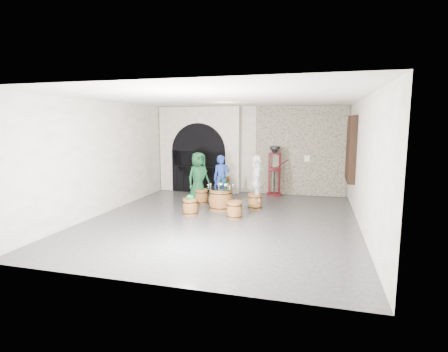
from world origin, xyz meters
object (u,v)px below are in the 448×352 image
(barrel_table, at_px, (221,199))
(person_green, at_px, (199,178))
(barrel_stool_right, at_px, (255,201))
(corking_press, at_px, (274,167))
(person_white, at_px, (257,182))
(barrel_stool_left, at_px, (201,196))
(barrel_stool_far, at_px, (222,195))
(wine_bottle_right, at_px, (221,182))
(wine_bottle_left, at_px, (221,183))
(person_blue, at_px, (222,179))
(side_barrel, at_px, (223,185))
(barrel_stool_near_left, at_px, (190,207))
(wine_bottle_center, at_px, (226,184))
(barrel_stool_near_right, at_px, (235,210))

(barrel_table, xyz_separation_m, person_green, (-0.95, 0.73, 0.50))
(barrel_stool_right, bearing_deg, corking_press, 82.44)
(person_white, bearing_deg, barrel_stool_left, -102.11)
(barrel_stool_far, relative_size, person_green, 0.29)
(barrel_stool_right, relative_size, person_white, 0.29)
(barrel_stool_left, height_order, wine_bottle_right, wine_bottle_right)
(wine_bottle_left, bearing_deg, person_blue, 104.40)
(corking_press, bearing_deg, side_barrel, 179.50)
(barrel_stool_near_left, height_order, person_blue, person_blue)
(person_blue, bearing_deg, barrel_stool_far, -104.54)
(barrel_stool_left, bearing_deg, barrel_stool_right, -8.35)
(barrel_table, bearing_deg, person_blue, 104.05)
(barrel_stool_far, relative_size, wine_bottle_right, 1.46)
(barrel_stool_near_left, bearing_deg, barrel_stool_right, 35.29)
(barrel_stool_left, height_order, barrel_stool_far, same)
(person_blue, height_order, wine_bottle_left, person_blue)
(barrel_table, bearing_deg, side_barrel, 103.84)
(person_white, bearing_deg, side_barrel, -144.31)
(side_barrel, bearing_deg, barrel_table, -76.16)
(barrel_stool_right, height_order, side_barrel, side_barrel)
(wine_bottle_right, height_order, corking_press, corking_press)
(wine_bottle_left, relative_size, wine_bottle_center, 1.00)
(barrel_stool_near_right, height_order, wine_bottle_left, wine_bottle_left)
(barrel_table, distance_m, wine_bottle_center, 0.50)
(person_green, distance_m, wine_bottle_right, 1.05)
(barrel_stool_near_left, relative_size, corking_press, 0.27)
(barrel_stool_far, bearing_deg, person_blue, 104.05)
(barrel_stool_right, relative_size, person_green, 0.29)
(barrel_stool_near_left, xyz_separation_m, person_white, (1.71, 1.19, 0.59))
(barrel_stool_far, height_order, barrel_stool_right, same)
(barrel_stool_far, bearing_deg, barrel_table, -75.95)
(barrel_stool_far, bearing_deg, barrel_stool_near_right, -64.50)
(person_white, height_order, wine_bottle_center, person_white)
(person_green, bearing_deg, wine_bottle_left, -90.01)
(wine_bottle_center, bearing_deg, wine_bottle_left, 148.05)
(barrel_stool_near_right, relative_size, wine_bottle_right, 1.46)
(wine_bottle_right, relative_size, corking_press, 0.18)
(person_blue, relative_size, wine_bottle_center, 4.76)
(person_white, xyz_separation_m, side_barrel, (-1.59, 1.87, -0.49))
(wine_bottle_left, distance_m, wine_bottle_center, 0.21)
(barrel_stool_far, bearing_deg, corking_press, 46.19)
(wine_bottle_left, height_order, wine_bottle_right, same)
(person_white, distance_m, wine_bottle_left, 1.09)
(person_green, relative_size, person_blue, 1.07)
(person_blue, bearing_deg, barrel_table, -104.54)
(person_blue, distance_m, side_barrel, 1.31)
(wine_bottle_left, bearing_deg, wine_bottle_center, -31.95)
(wine_bottle_center, bearing_deg, barrel_stool_near_left, -138.34)
(barrel_stool_near_right, xyz_separation_m, person_white, (0.40, 1.23, 0.59))
(barrel_stool_left, distance_m, wine_bottle_center, 1.34)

